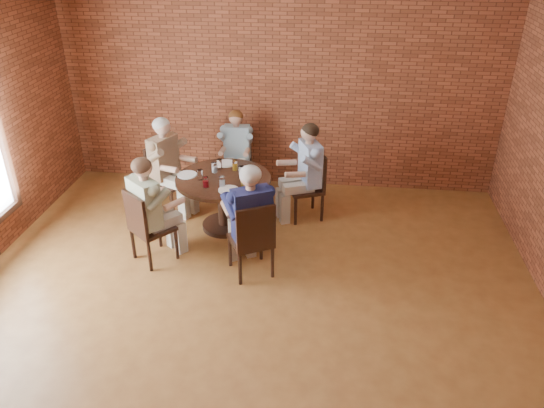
# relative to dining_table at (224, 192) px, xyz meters

# --- Properties ---
(floor) EXTENTS (7.00, 7.00, 0.00)m
(floor) POSITION_rel_dining_table_xyz_m (0.57, -2.00, -0.53)
(floor) COLOR #A06731
(floor) RESTS_ON ground
(wall_back) EXTENTS (7.00, 0.00, 7.00)m
(wall_back) POSITION_rel_dining_table_xyz_m (0.57, 1.50, 1.17)
(wall_back) COLOR brown
(wall_back) RESTS_ON ground
(dining_table) EXTENTS (1.25, 1.25, 0.75)m
(dining_table) POSITION_rel_dining_table_xyz_m (0.00, 0.00, 0.00)
(dining_table) COLOR black
(dining_table) RESTS_ON floor
(chair_a) EXTENTS (0.58, 0.58, 0.96)m
(chair_a) POSITION_rel_dining_table_xyz_m (1.14, 0.46, -0.01)
(chair_a) COLOR black
(chair_a) RESTS_ON floor
(diner_a) EXTENTS (0.84, 0.76, 1.37)m
(diner_a) POSITION_rel_dining_table_xyz_m (1.05, 0.43, 0.16)
(diner_a) COLOR #3F61A4
(diner_a) RESTS_ON floor
(chair_b) EXTENTS (0.41, 0.41, 0.91)m
(chair_b) POSITION_rel_dining_table_xyz_m (-0.02, 1.17, -0.03)
(chair_b) COLOR black
(chair_b) RESTS_ON floor
(diner_b) EXTENTS (0.51, 0.62, 1.28)m
(diner_b) POSITION_rel_dining_table_xyz_m (-0.02, 1.09, 0.11)
(diner_b) COLOR #88A2AD
(diner_b) RESTS_ON floor
(chair_c) EXTENTS (0.59, 0.59, 0.96)m
(chair_c) POSITION_rel_dining_table_xyz_m (-0.95, 0.44, -0.01)
(chair_c) COLOR black
(chair_c) RESTS_ON floor
(diner_c) EXTENTS (0.85, 0.79, 1.38)m
(diner_c) POSITION_rel_dining_table_xyz_m (-0.87, 0.40, 0.16)
(diner_c) COLOR brown
(diner_c) RESTS_ON floor
(chair_d) EXTENTS (0.62, 0.62, 0.95)m
(chair_d) POSITION_rel_dining_table_xyz_m (-0.76, -0.91, -0.01)
(chair_d) COLOR black
(chair_d) RESTS_ON floor
(diner_d) EXTENTS (0.85, 0.86, 1.36)m
(diner_d) POSITION_rel_dining_table_xyz_m (-0.71, -0.84, 0.15)
(diner_d) COLOR tan
(diner_d) RESTS_ON floor
(chair_e) EXTENTS (0.62, 0.62, 0.97)m
(chair_e) POSITION_rel_dining_table_xyz_m (0.55, -1.06, -0.01)
(chair_e) COLOR black
(chair_e) RESTS_ON floor
(diner_e) EXTENTS (0.82, 0.88, 1.40)m
(diner_e) POSITION_rel_dining_table_xyz_m (0.51, -0.98, 0.17)
(diner_e) COLOR #171941
(diner_e) RESTS_ON floor
(plate_a) EXTENTS (0.26, 0.26, 0.01)m
(plate_a) POSITION_rel_dining_table_xyz_m (0.29, 0.26, 0.23)
(plate_a) COLOR white
(plate_a) RESTS_ON dining_table
(plate_b) EXTENTS (0.26, 0.26, 0.01)m
(plate_b) POSITION_rel_dining_table_xyz_m (-0.05, 0.43, 0.23)
(plate_b) COLOR white
(plate_b) RESTS_ON dining_table
(plate_c) EXTENTS (0.26, 0.26, 0.01)m
(plate_c) POSITION_rel_dining_table_xyz_m (-0.48, 0.01, 0.23)
(plate_c) COLOR white
(plate_c) RESTS_ON dining_table
(plate_d) EXTENTS (0.26, 0.26, 0.01)m
(plate_d) POSITION_rel_dining_table_xyz_m (0.14, -0.36, 0.23)
(plate_d) COLOR white
(plate_d) RESTS_ON dining_table
(glass_a) EXTENTS (0.07, 0.07, 0.14)m
(glass_a) POSITION_rel_dining_table_xyz_m (0.23, 0.07, 0.29)
(glass_a) COLOR white
(glass_a) RESTS_ON dining_table
(glass_b) EXTENTS (0.07, 0.07, 0.14)m
(glass_b) POSITION_rel_dining_table_xyz_m (0.11, 0.24, 0.29)
(glass_b) COLOR white
(glass_b) RESTS_ON dining_table
(glass_c) EXTENTS (0.07, 0.07, 0.14)m
(glass_c) POSITION_rel_dining_table_xyz_m (-0.10, 0.26, 0.29)
(glass_c) COLOR white
(glass_c) RESTS_ON dining_table
(glass_d) EXTENTS (0.07, 0.07, 0.14)m
(glass_d) POSITION_rel_dining_table_xyz_m (-0.15, 0.14, 0.29)
(glass_d) COLOR white
(glass_d) RESTS_ON dining_table
(glass_e) EXTENTS (0.07, 0.07, 0.14)m
(glass_e) POSITION_rel_dining_table_xyz_m (-0.28, -0.10, 0.29)
(glass_e) COLOR white
(glass_e) RESTS_ON dining_table
(glass_f) EXTENTS (0.07, 0.07, 0.14)m
(glass_f) POSITION_rel_dining_table_xyz_m (-0.16, -0.30, 0.29)
(glass_f) COLOR white
(glass_f) RESTS_ON dining_table
(glass_g) EXTENTS (0.07, 0.07, 0.14)m
(glass_g) POSITION_rel_dining_table_xyz_m (0.04, -0.26, 0.29)
(glass_g) COLOR white
(glass_g) RESTS_ON dining_table
(glass_h) EXTENTS (0.07, 0.07, 0.14)m
(glass_h) POSITION_rel_dining_table_xyz_m (0.31, -0.23, 0.29)
(glass_h) COLOR white
(glass_h) RESTS_ON dining_table
(smartphone) EXTENTS (0.10, 0.15, 0.01)m
(smartphone) POSITION_rel_dining_table_xyz_m (0.33, -0.20, 0.23)
(smartphone) COLOR black
(smartphone) RESTS_ON dining_table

